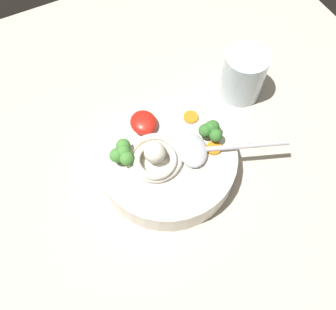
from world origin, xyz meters
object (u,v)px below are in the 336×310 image
noodle_pile (156,158)px  drinking_glass (243,75)px  soup_bowl (168,162)px  soup_spoon (202,150)px

noodle_pile → drinking_glass: bearing=111.6°
soup_bowl → noodle_pile: (0.17, -2.19, 3.49)cm
drinking_glass → noodle_pile: bearing=-68.4°
soup_bowl → noodle_pile: noodle_pile is taller
soup_spoon → drinking_glass: (-10.28, 14.38, -0.96)cm
noodle_pile → drinking_glass: size_ratio=1.03×
noodle_pile → soup_bowl: bearing=94.5°
soup_bowl → noodle_pile: 4.12cm
soup_bowl → noodle_pile: size_ratio=2.32×
noodle_pile → soup_spoon: noodle_pile is taller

